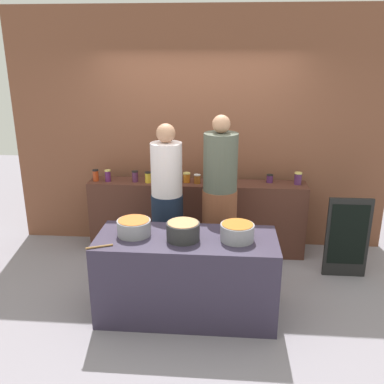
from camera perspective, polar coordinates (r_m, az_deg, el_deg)
name	(u,v)px	position (r m, az deg, el deg)	size (l,w,h in m)	color
ground	(189,296)	(4.65, -0.36, -13.75)	(12.00, 12.00, 0.00)	gray
storefront_wall	(199,131)	(5.47, 0.93, 8.14)	(4.80, 0.12, 3.00)	brown
display_shelf	(197,217)	(5.42, 0.64, -3.38)	(2.70, 0.36, 0.93)	#4F2B21
prep_table	(187,276)	(4.19, -0.73, -11.19)	(1.70, 0.70, 0.82)	#30293D
preserve_jar_0	(96,175)	(5.45, -12.77, 2.21)	(0.07, 0.07, 0.15)	#AD3816
preserve_jar_1	(108,176)	(5.40, -11.21, 2.17)	(0.07, 0.07, 0.15)	#582054
preserve_jar_2	(135,176)	(5.33, -7.62, 2.09)	(0.08, 0.08, 0.14)	#542748
preserve_jar_3	(148,177)	(5.27, -5.91, 1.98)	(0.08, 0.08, 0.13)	yellow
preserve_jar_4	(176,177)	(5.27, -2.21, 2.06)	(0.07, 0.07, 0.14)	olive
preserve_jar_5	(187,177)	(5.25, -0.72, 1.96)	(0.09, 0.09, 0.12)	orange
preserve_jar_6	(197,179)	(5.21, 0.70, 1.77)	(0.08, 0.08, 0.11)	#92501C
preserve_jar_7	(222,179)	(5.26, 4.05, 1.80)	(0.09, 0.09, 0.10)	#33523C
preserve_jar_8	(270,178)	(5.34, 10.36, 1.79)	(0.08, 0.08, 0.10)	#4D2352
preserve_jar_9	(298,178)	(5.33, 14.00, 1.79)	(0.09, 0.09, 0.15)	#502655
cooking_pot_left	(134,227)	(4.06, -7.77, -4.71)	(0.32, 0.32, 0.15)	gray
cooking_pot_center	(183,231)	(3.92, -1.20, -5.25)	(0.31, 0.31, 0.17)	#2D2D2D
cooking_pot_right	(237,232)	(3.94, 6.06, -5.36)	(0.31, 0.31, 0.16)	gray
wooden_spoon	(99,247)	(3.89, -12.31, -7.16)	(0.02, 0.02, 0.24)	#9E703D
cook_with_tongs	(167,208)	(4.80, -3.33, -2.16)	(0.36, 0.36, 1.75)	#182337
cook_in_cap	(220,206)	(4.73, 3.70, -1.88)	(0.39, 0.39, 1.85)	brown
chalkboard_sign	(347,238)	(5.12, 20.08, -5.75)	(0.48, 0.05, 0.94)	black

